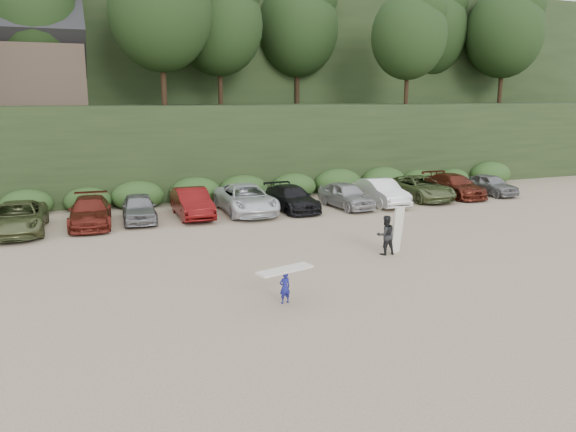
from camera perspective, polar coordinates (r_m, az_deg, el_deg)
name	(u,v)px	position (r m, az deg, el deg)	size (l,w,h in m)	color
ground	(328,260)	(23.16, 4.05, -4.48)	(120.00, 120.00, 0.00)	tan
hillside_backdrop	(164,47)	(56.89, -12.53, 16.45)	(90.00, 41.50, 28.00)	black
parked_cars	(252,200)	(32.21, -3.64, 1.61)	(36.35, 6.36, 1.63)	#BBBABF
child_surfer	(285,280)	(18.19, -0.33, -6.49)	(2.01, 1.02, 1.16)	navy
adult_surfer	(387,235)	(24.07, 9.99, -1.88)	(1.29, 0.67, 1.99)	black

